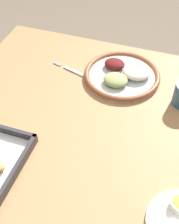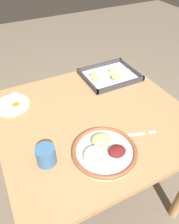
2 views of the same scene
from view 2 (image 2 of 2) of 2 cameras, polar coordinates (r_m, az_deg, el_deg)
The scene contains 7 objects.
ground_plane at distance 1.74m, azimuth 0.64°, elevation -20.23°, with size 8.00×8.00×0.00m, color #7A6B59.
dining_table at distance 1.22m, azimuth 0.86°, elevation -5.43°, with size 0.96×0.88×0.78m.
dinner_plate at distance 0.95m, azimuth 3.75°, elevation -10.05°, with size 0.28×0.28×0.05m.
fork at distance 1.04m, azimuth 11.05°, elevation -5.85°, with size 0.20×0.07×0.00m.
saucer_plate at distance 1.25m, azimuth -19.57°, elevation 2.07°, with size 0.19×0.19×0.04m.
baking_tray at distance 1.42m, azimuth 5.24°, elevation 9.45°, with size 0.34×0.28×0.04m.
drinking_cup at distance 0.91m, azimuth -11.29°, elevation -11.08°, with size 0.08×0.08×0.08m.
Camera 2 is at (-0.39, -0.74, 1.53)m, focal length 35.00 mm.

